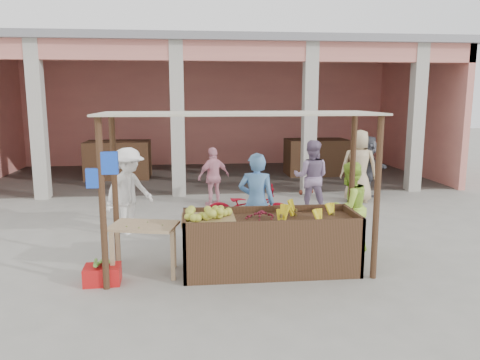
{
  "coord_description": "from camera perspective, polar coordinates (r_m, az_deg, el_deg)",
  "views": [
    {
      "loc": [
        -0.65,
        -6.68,
        2.62
      ],
      "look_at": [
        0.17,
        1.2,
        1.19
      ],
      "focal_mm": 35.0,
      "sensor_mm": 36.0,
      "label": 1
    }
  ],
  "objects": [
    {
      "name": "melon_tray",
      "position": [
        6.89,
        -3.91,
        -4.29
      ],
      "size": [
        0.78,
        0.68,
        0.21
      ],
      "color": "#987A4E",
      "rests_on": "fruit_stall"
    },
    {
      "name": "side_table",
      "position": [
        7.04,
        -11.64,
        -6.41
      ],
      "size": [
        1.06,
        0.83,
        0.77
      ],
      "rotation": [
        0.0,
        0.0,
        -0.23
      ],
      "color": "tan",
      "rests_on": "ground"
    },
    {
      "name": "vendor_green",
      "position": [
        8.09,
        13.14,
        -2.97
      ],
      "size": [
        0.9,
        0.75,
        1.62
      ],
      "primitive_type": "imported",
      "rotation": [
        0.0,
        0.0,
        3.59
      ],
      "color": "#ADDE3D",
      "rests_on": "ground"
    },
    {
      "name": "ground",
      "position": [
        7.2,
        -0.35,
        -11.09
      ],
      "size": [
        60.0,
        60.0,
        0.0
      ],
      "primitive_type": "plane",
      "color": "gray",
      "rests_on": "ground"
    },
    {
      "name": "banana_heap",
      "position": [
        7.12,
        8.02,
        -3.92
      ],
      "size": [
        1.01,
        0.55,
        0.18
      ],
      "primitive_type": null,
      "color": "yellow",
      "rests_on": "fruit_stall"
    },
    {
      "name": "berry_heap",
      "position": [
        7.0,
        2.65,
        -4.23
      ],
      "size": [
        0.47,
        0.38,
        0.15
      ],
      "primitive_type": "ellipsoid",
      "color": "maroon",
      "rests_on": "fruit_stall"
    },
    {
      "name": "shopper_d",
      "position": [
        12.82,
        15.33,
        1.87
      ],
      "size": [
        0.64,
        1.55,
        1.68
      ],
      "primitive_type": "imported",
      "rotation": [
        0.0,
        0.0,
        1.57
      ],
      "color": "#44454E",
      "rests_on": "ground"
    },
    {
      "name": "vendor_blue",
      "position": [
        7.89,
        2.02,
        -2.35
      ],
      "size": [
        0.78,
        0.65,
        1.8
      ],
      "primitive_type": "imported",
      "rotation": [
        0.0,
        0.0,
        2.89
      ],
      "color": "#5185C2",
      "rests_on": "ground"
    },
    {
      "name": "red_crate",
      "position": [
        7.01,
        -16.42,
        -11.01
      ],
      "size": [
        0.51,
        0.38,
        0.26
      ],
      "primitive_type": "cube",
      "rotation": [
        0.0,
        0.0,
        0.04
      ],
      "color": "red",
      "rests_on": "ground"
    },
    {
      "name": "shopper_f",
      "position": [
        10.59,
        8.69,
        0.78
      ],
      "size": [
        0.99,
        0.74,
        1.81
      ],
      "primitive_type": "imported",
      "rotation": [
        0.0,
        0.0,
        2.84
      ],
      "color": "gray",
      "rests_on": "ground"
    },
    {
      "name": "shopper_c",
      "position": [
        11.94,
        14.3,
        2.11
      ],
      "size": [
        1.07,
        0.81,
        2.0
      ],
      "primitive_type": "imported",
      "rotation": [
        0.0,
        0.0,
        2.93
      ],
      "color": "tan",
      "rests_on": "ground"
    },
    {
      "name": "motorcycle",
      "position": [
        9.12,
        1.04,
        -3.4
      ],
      "size": [
        0.83,
        1.87,
        0.94
      ],
      "primitive_type": "imported",
      "rotation": [
        0.0,
        0.0,
        1.45
      ],
      "color": "maroon",
      "rests_on": "ground"
    },
    {
      "name": "papaya_pile",
      "position": [
        6.98,
        -11.71,
        -4.6
      ],
      "size": [
        0.65,
        0.37,
        0.19
      ],
      "primitive_type": null,
      "color": "#47852B",
      "rests_on": "side_table"
    },
    {
      "name": "shopper_a",
      "position": [
        9.16,
        -13.41,
        -0.91
      ],
      "size": [
        1.21,
        1.23,
        1.79
      ],
      "primitive_type": "imported",
      "rotation": [
        0.0,
        0.0,
        0.8
      ],
      "color": "white",
      "rests_on": "ground"
    },
    {
      "name": "plantain_bundle",
      "position": [
        6.95,
        -16.49,
        -9.71
      ],
      "size": [
        0.39,
        0.28,
        0.08
      ],
      "primitive_type": null,
      "color": "#538731",
      "rests_on": "red_crate"
    },
    {
      "name": "stall_awning",
      "position": [
        6.8,
        -0.55,
        4.81
      ],
      "size": [
        4.09,
        1.35,
        2.39
      ],
      "color": "#4E2F1F",
      "rests_on": "ground"
    },
    {
      "name": "shopper_b",
      "position": [
        11.2,
        -3.23,
        0.63
      ],
      "size": [
        1.01,
        0.83,
        1.52
      ],
      "primitive_type": "imported",
      "rotation": [
        0.0,
        0.0,
        3.62
      ],
      "color": "pink",
      "rests_on": "ground"
    },
    {
      "name": "produce_sacks",
      "position": [
        12.66,
        8.57,
        -0.62
      ],
      "size": [
        0.88,
        0.65,
        0.53
      ],
      "color": "maroon",
      "rests_on": "ground"
    },
    {
      "name": "fruit_stall",
      "position": [
        7.13,
        3.68,
        -7.92
      ],
      "size": [
        2.6,
        0.95,
        0.8
      ],
      "primitive_type": "cube",
      "color": "#4E2F1F",
      "rests_on": "ground"
    },
    {
      "name": "market_building",
      "position": [
        15.62,
        -3.41,
        10.49
      ],
      "size": [
        14.4,
        6.4,
        4.2
      ],
      "color": "#E18676",
      "rests_on": "ground"
    }
  ]
}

